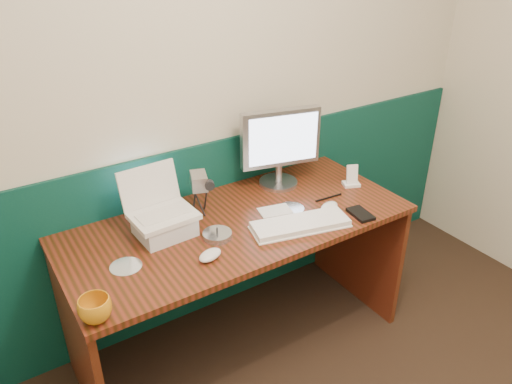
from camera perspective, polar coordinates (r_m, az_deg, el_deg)
back_wall at (r=2.40m, az=-5.97°, el=11.18°), size 3.50×0.04×2.50m
wainscot at (r=2.70m, az=-5.07°, el=-4.25°), size 3.48×0.02×1.00m
desk at (r=2.50m, az=-1.89°, el=-10.69°), size 1.60×0.70×0.75m
laptop_riser at (r=2.21m, az=-10.40°, el=-3.87°), size 0.24×0.21×0.08m
laptop at (r=2.13m, az=-10.75°, el=-0.41°), size 0.28×0.22×0.22m
monitor at (r=2.53m, az=2.65°, el=5.04°), size 0.42×0.21×0.41m
keyboard at (r=2.24m, az=5.09°, el=-3.75°), size 0.46×0.24×0.03m
mouse_right at (r=2.39m, az=8.36°, el=-1.68°), size 0.12×0.09×0.04m
mouse_left at (r=2.04m, az=-5.27°, el=-7.19°), size 0.12×0.10×0.04m
mug at (r=1.82m, az=-17.90°, el=-12.64°), size 0.14×0.14×0.09m
camcorder at (r=2.32m, az=-6.45°, el=-0.38°), size 0.12×0.14×0.19m
cd_spindle at (r=2.17m, az=-4.44°, el=-4.94°), size 0.13×0.13×0.03m
cd_loose_a at (r=2.07m, az=-14.65°, el=-8.22°), size 0.13×0.13×0.00m
cd_loose_b at (r=2.39m, az=4.02°, el=-1.85°), size 0.13×0.13×0.00m
pen at (r=2.50m, az=8.30°, el=-0.62°), size 0.15×0.02×0.01m
papers at (r=2.36m, az=2.18°, el=-2.15°), size 0.17×0.13×0.00m
dock at (r=2.64m, az=10.81°, el=0.91°), size 0.10×0.09×0.02m
music_player at (r=2.61m, az=10.93°, el=2.03°), size 0.06×0.05×0.10m
pda at (r=2.38m, az=11.86°, el=-2.47°), size 0.10×0.14×0.02m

